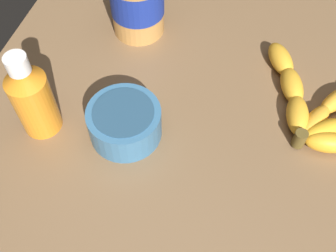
# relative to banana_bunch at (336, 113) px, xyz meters

# --- Properties ---
(ground_plane) EXTENTS (0.90, 0.79, 0.04)m
(ground_plane) POSITION_rel_banana_bunch_xyz_m (-0.08, 0.20, -0.04)
(ground_plane) COLOR brown
(banana_bunch) EXTENTS (0.22, 0.27, 0.03)m
(banana_bunch) POSITION_rel_banana_bunch_xyz_m (0.00, 0.00, 0.00)
(banana_bunch) COLOR gold
(banana_bunch) RESTS_ON ground_plane
(honey_bottle) EXTENTS (0.06, 0.06, 0.15)m
(honey_bottle) POSITION_rel_banana_bunch_xyz_m (-0.13, 0.45, 0.05)
(honey_bottle) COLOR orange
(honey_bottle) RESTS_ON ground_plane
(small_bowl) EXTENTS (0.11, 0.11, 0.06)m
(small_bowl) POSITION_rel_banana_bunch_xyz_m (-0.11, 0.32, 0.01)
(small_bowl) COLOR teal
(small_bowl) RESTS_ON ground_plane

